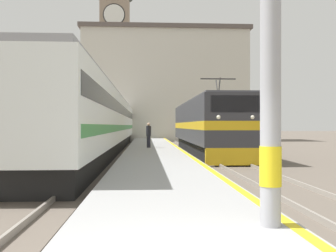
{
  "coord_description": "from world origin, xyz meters",
  "views": [
    {
      "loc": [
        -0.56,
        -3.74,
        1.94
      ],
      "look_at": [
        0.98,
        22.92,
        1.9
      ],
      "focal_mm": 42.0,
      "sensor_mm": 36.0,
      "label": 1
    }
  ],
  "objects_px": {
    "locomotive_train": "(206,126)",
    "person_on_platform": "(149,134)",
    "clock_tower": "(115,50)",
    "passenger_train": "(103,122)"
  },
  "relations": [
    {
      "from": "locomotive_train",
      "to": "person_on_platform",
      "type": "bearing_deg",
      "value": 176.44
    },
    {
      "from": "person_on_platform",
      "to": "locomotive_train",
      "type": "bearing_deg",
      "value": -3.56
    },
    {
      "from": "clock_tower",
      "to": "person_on_platform",
      "type": "bearing_deg",
      "value": -82.13
    },
    {
      "from": "locomotive_train",
      "to": "passenger_train",
      "type": "xyz_separation_m",
      "value": [
        -7.18,
        1.83,
        0.32
      ]
    },
    {
      "from": "locomotive_train",
      "to": "person_on_platform",
      "type": "relative_size",
      "value": 10.31
    },
    {
      "from": "passenger_train",
      "to": "person_on_platform",
      "type": "bearing_deg",
      "value": -26.05
    },
    {
      "from": "locomotive_train",
      "to": "clock_tower",
      "type": "bearing_deg",
      "value": 103.68
    },
    {
      "from": "person_on_platform",
      "to": "clock_tower",
      "type": "height_order",
      "value": "clock_tower"
    },
    {
      "from": "locomotive_train",
      "to": "clock_tower",
      "type": "distance_m",
      "value": 40.18
    },
    {
      "from": "locomotive_train",
      "to": "person_on_platform",
      "type": "distance_m",
      "value": 3.99
    }
  ]
}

